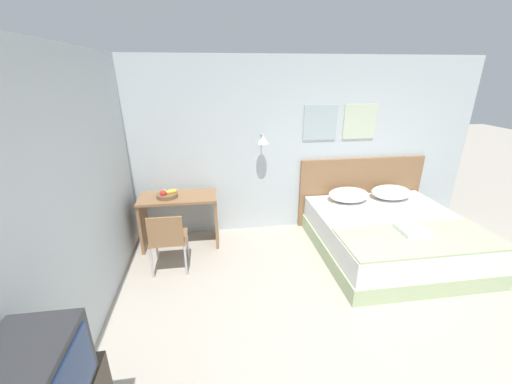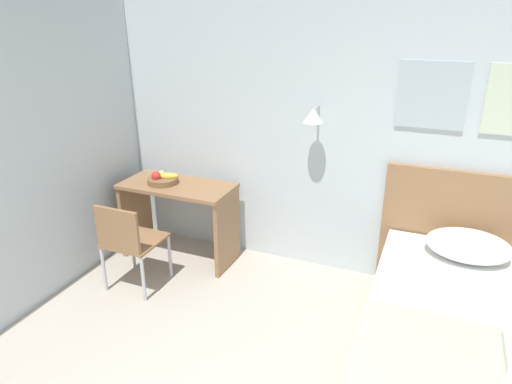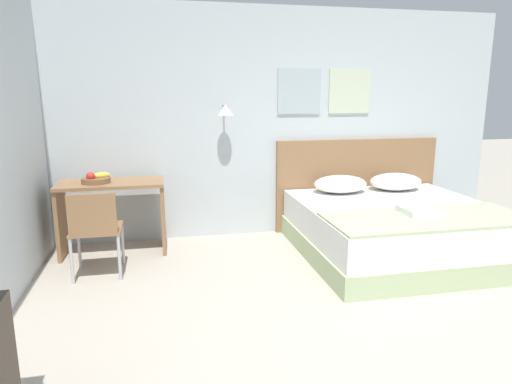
{
  "view_description": "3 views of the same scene",
  "coord_description": "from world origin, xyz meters",
  "px_view_note": "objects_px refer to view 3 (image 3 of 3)",
  "views": [
    {
      "loc": [
        -1.31,
        -1.76,
        2.42
      ],
      "look_at": [
        -0.78,
        1.82,
        1.02
      ],
      "focal_mm": 22.0,
      "sensor_mm": 36.0,
      "label": 1
    },
    {
      "loc": [
        0.44,
        -0.99,
        2.32
      ],
      "look_at": [
        -0.82,
        2.07,
        0.99
      ],
      "focal_mm": 32.0,
      "sensor_mm": 36.0,
      "label": 2
    },
    {
      "loc": [
        -1.29,
        -2.42,
        1.7
      ],
      "look_at": [
        -0.48,
        1.35,
        0.85
      ],
      "focal_mm": 32.0,
      "sensor_mm": 36.0,
      "label": 3
    }
  ],
  "objects_px": {
    "pillow_right": "(396,182)",
    "fruit_bowl": "(96,179)",
    "headboard": "(357,184)",
    "desk": "(112,205)",
    "pillow_left": "(340,184)",
    "desk_chair": "(95,226)",
    "throw_blanket": "(429,218)",
    "bed": "(396,230)",
    "folded_towel_near_foot": "(419,210)"
  },
  "relations": [
    {
      "from": "folded_towel_near_foot",
      "to": "desk_chair",
      "type": "xyz_separation_m",
      "value": [
        -3.0,
        0.44,
        -0.1
      ]
    },
    {
      "from": "bed",
      "to": "fruit_bowl",
      "type": "distance_m",
      "value": 3.18
    },
    {
      "from": "bed",
      "to": "throw_blanket",
      "type": "bearing_deg",
      "value": -90.0
    },
    {
      "from": "folded_towel_near_foot",
      "to": "pillow_left",
      "type": "bearing_deg",
      "value": 106.48
    },
    {
      "from": "fruit_bowl",
      "to": "bed",
      "type": "bearing_deg",
      "value": -12.15
    },
    {
      "from": "throw_blanket",
      "to": "folded_towel_near_foot",
      "type": "distance_m",
      "value": 0.15
    },
    {
      "from": "pillow_left",
      "to": "desk",
      "type": "relative_size",
      "value": 0.58
    },
    {
      "from": "headboard",
      "to": "desk",
      "type": "bearing_deg",
      "value": -173.58
    },
    {
      "from": "desk",
      "to": "desk_chair",
      "type": "distance_m",
      "value": 0.69
    },
    {
      "from": "pillow_right",
      "to": "desk_chair",
      "type": "height_order",
      "value": "desk_chair"
    },
    {
      "from": "pillow_right",
      "to": "folded_towel_near_foot",
      "type": "bearing_deg",
      "value": -108.18
    },
    {
      "from": "pillow_right",
      "to": "throw_blanket",
      "type": "bearing_deg",
      "value": -105.55
    },
    {
      "from": "fruit_bowl",
      "to": "headboard",
      "type": "bearing_deg",
      "value": 6.61
    },
    {
      "from": "pillow_right",
      "to": "desk",
      "type": "distance_m",
      "value": 3.28
    },
    {
      "from": "headboard",
      "to": "desk_chair",
      "type": "xyz_separation_m",
      "value": [
        -3.02,
        -1.01,
        -0.07
      ]
    },
    {
      "from": "bed",
      "to": "headboard",
      "type": "distance_m",
      "value": 1.06
    },
    {
      "from": "pillow_right",
      "to": "desk",
      "type": "bearing_deg",
      "value": -179.79
    },
    {
      "from": "pillow_right",
      "to": "folded_towel_near_foot",
      "type": "relative_size",
      "value": 1.87
    },
    {
      "from": "pillow_right",
      "to": "fruit_bowl",
      "type": "bearing_deg",
      "value": -179.36
    },
    {
      "from": "bed",
      "to": "pillow_right",
      "type": "xyz_separation_m",
      "value": [
        0.35,
        0.7,
        0.37
      ]
    },
    {
      "from": "pillow_right",
      "to": "headboard",
      "type": "bearing_deg",
      "value": 138.05
    },
    {
      "from": "throw_blanket",
      "to": "fruit_bowl",
      "type": "relative_size",
      "value": 6.43
    },
    {
      "from": "headboard",
      "to": "desk",
      "type": "distance_m",
      "value": 2.94
    },
    {
      "from": "pillow_right",
      "to": "throw_blanket",
      "type": "distance_m",
      "value": 1.32
    },
    {
      "from": "pillow_right",
      "to": "bed",
      "type": "bearing_deg",
      "value": -116.83
    },
    {
      "from": "desk",
      "to": "throw_blanket",
      "type": "bearing_deg",
      "value": -23.27
    },
    {
      "from": "pillow_left",
      "to": "folded_towel_near_foot",
      "type": "height_order",
      "value": "pillow_left"
    },
    {
      "from": "pillow_left",
      "to": "desk",
      "type": "distance_m",
      "value": 2.57
    },
    {
      "from": "headboard",
      "to": "throw_blanket",
      "type": "xyz_separation_m",
      "value": [
        0.0,
        -1.59,
        -0.01
      ]
    },
    {
      "from": "desk_chair",
      "to": "fruit_bowl",
      "type": "xyz_separation_m",
      "value": [
        -0.05,
        0.65,
        0.32
      ]
    },
    {
      "from": "throw_blanket",
      "to": "folded_towel_near_foot",
      "type": "bearing_deg",
      "value": 97.56
    },
    {
      "from": "headboard",
      "to": "desk_chair",
      "type": "height_order",
      "value": "headboard"
    },
    {
      "from": "pillow_left",
      "to": "folded_towel_near_foot",
      "type": "distance_m",
      "value": 1.18
    },
    {
      "from": "bed",
      "to": "desk",
      "type": "height_order",
      "value": "desk"
    },
    {
      "from": "headboard",
      "to": "throw_blanket",
      "type": "height_order",
      "value": "headboard"
    },
    {
      "from": "bed",
      "to": "pillow_left",
      "type": "xyz_separation_m",
      "value": [
        -0.35,
        0.7,
        0.37
      ]
    },
    {
      "from": "pillow_right",
      "to": "desk",
      "type": "relative_size",
      "value": 0.58
    },
    {
      "from": "headboard",
      "to": "folded_towel_near_foot",
      "type": "distance_m",
      "value": 1.45
    },
    {
      "from": "headboard",
      "to": "throw_blanket",
      "type": "distance_m",
      "value": 1.59
    },
    {
      "from": "bed",
      "to": "folded_towel_near_foot",
      "type": "bearing_deg",
      "value": -92.42
    },
    {
      "from": "folded_towel_near_foot",
      "to": "fruit_bowl",
      "type": "distance_m",
      "value": 3.24
    },
    {
      "from": "desk",
      "to": "fruit_bowl",
      "type": "height_order",
      "value": "fruit_bowl"
    },
    {
      "from": "pillow_left",
      "to": "throw_blanket",
      "type": "bearing_deg",
      "value": -74.45
    },
    {
      "from": "headboard",
      "to": "fruit_bowl",
      "type": "bearing_deg",
      "value": -173.39
    },
    {
      "from": "folded_towel_near_foot",
      "to": "pillow_right",
      "type": "bearing_deg",
      "value": 71.82
    },
    {
      "from": "desk_chair",
      "to": "fruit_bowl",
      "type": "relative_size",
      "value": 2.78
    },
    {
      "from": "fruit_bowl",
      "to": "pillow_left",
      "type": "bearing_deg",
      "value": 0.8
    },
    {
      "from": "desk",
      "to": "headboard",
      "type": "bearing_deg",
      "value": 6.42
    },
    {
      "from": "folded_towel_near_foot",
      "to": "desk",
      "type": "relative_size",
      "value": 0.31
    },
    {
      "from": "desk_chair",
      "to": "pillow_left",
      "type": "bearing_deg",
      "value": 14.54
    }
  ]
}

